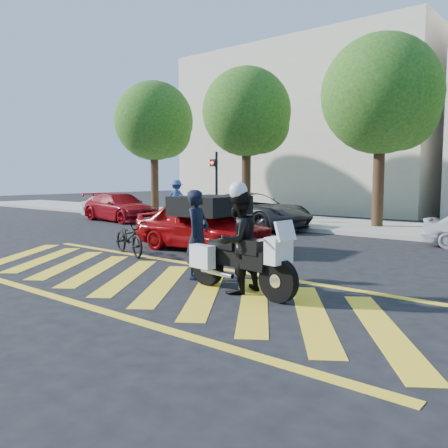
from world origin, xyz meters
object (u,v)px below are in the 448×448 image
Objects in this scene: bicycle at (129,238)px; parked_far_left at (116,208)px; red_convertible at (202,226)px; parked_left at (120,207)px; officer_bike at (198,234)px; officer_moto at (238,242)px; parked_mid_left at (252,211)px; police_motorcycle at (239,260)px.

parked_far_left is (-8.76, 6.29, 0.12)m from bicycle.
red_convertible is 0.91× the size of parked_left.
parked_far_left reaches higher than bicycle.
officer_moto reaches higher than officer_bike.
parked_mid_left reaches higher than parked_far_left.
parked_left is (-11.46, 6.96, -0.25)m from officer_bike.
parked_far_left is at bearing 42.19° from officer_bike.
parked_left reaches higher than bicycle.
parked_left is (-12.85, 7.40, -0.27)m from officer_moto.
bicycle is 0.96× the size of officer_moto.
officer_bike is 14.16m from parked_far_left.
parked_left is 0.88× the size of parked_mid_left.
officer_bike is 1.51m from police_motorcycle.
bicycle is at bearing 169.86° from police_motorcycle.
police_motorcycle is (1.41, -0.44, -0.31)m from officer_bike.
officer_moto is 0.36× the size of parked_mid_left.
parked_far_left is 0.79× the size of parked_left.
bicycle is 7.53m from parked_mid_left.
police_motorcycle is at bearing -88.30° from bicycle.
officer_bike reaches higher than parked_mid_left.
officer_bike is 13.41m from parked_left.
officer_moto reaches higher than parked_left.
police_motorcycle is at bearing -135.56° from red_convertible.
parked_far_left is at bearing 72.26° from bicycle.
bicycle is 10.78m from parked_far_left.
officer_bike is 0.98× the size of officer_moto.
parked_far_left is (-9.71, 4.41, -0.11)m from red_convertible.
parked_left is (-12.86, 7.40, 0.06)m from police_motorcycle.
officer_bike reaches higher than bicycle.
parked_far_left is at bearing 60.31° from red_convertible.
parked_mid_left reaches higher than parked_left.
officer_moto is at bearing -113.95° from parked_left.
red_convertible is 9.91m from parked_left.
red_convertible reaches higher than police_motorcycle.
bicycle is 5.01m from police_motorcycle.
parked_mid_left reaches higher than bicycle.
officer_moto is at bearing -88.40° from bicycle.
parked_mid_left reaches higher than red_convertible.
officer_bike is 0.40× the size of parked_left.
bicycle is 0.34× the size of parked_mid_left.
parked_far_left is at bearing 156.56° from police_motorcycle.
officer_bike is at bearing -144.09° from parked_mid_left.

